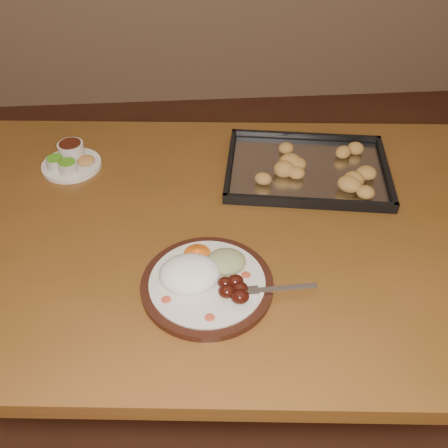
{
  "coord_description": "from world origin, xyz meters",
  "views": [
    {
      "loc": [
        -0.06,
        -0.88,
        1.5
      ],
      "look_at": [
        0.01,
        -0.06,
        0.77
      ],
      "focal_mm": 40.0,
      "sensor_mm": 36.0,
      "label": 1
    }
  ],
  "objects": [
    {
      "name": "condiment_saucer",
      "position": [
        -0.37,
        0.22,
        0.77
      ],
      "size": [
        0.15,
        0.15,
        0.05
      ],
      "rotation": [
        0.0,
        0.0,
        -0.24
      ],
      "color": "white",
      "rests_on": "dining_table"
    },
    {
      "name": "dinner_plate",
      "position": [
        -0.04,
        -0.22,
        0.77
      ],
      "size": [
        0.34,
        0.26,
        0.06
      ],
      "rotation": [
        0.0,
        0.0,
        -0.39
      ],
      "color": "black",
      "rests_on": "dining_table"
    },
    {
      "name": "ground",
      "position": [
        0.0,
        0.0,
        0.0
      ],
      "size": [
        4.0,
        4.0,
        0.0
      ],
      "primitive_type": "plane",
      "color": "#532D1C",
      "rests_on": "ground"
    },
    {
      "name": "baking_tray",
      "position": [
        0.23,
        0.15,
        0.76
      ],
      "size": [
        0.45,
        0.36,
        0.04
      ],
      "rotation": [
        0.0,
        0.0,
        -0.16
      ],
      "color": "black",
      "rests_on": "dining_table"
    },
    {
      "name": "dining_table",
      "position": [
        -0.04,
        -0.03,
        0.65
      ],
      "size": [
        1.58,
        1.03,
        0.75
      ],
      "rotation": [
        0.0,
        0.0,
        -0.09
      ],
      "color": "brown",
      "rests_on": "ground"
    }
  ]
}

